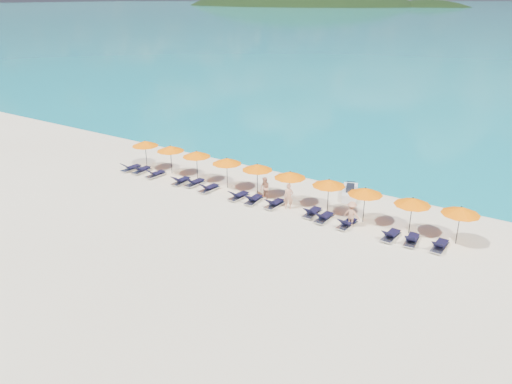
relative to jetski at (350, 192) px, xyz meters
The scene contains 32 objects.
ground 9.25m from the jetski, 117.05° to the right, with size 1400.00×1400.00×0.00m, color beige.
headland_main 613.83m from the jetski, 119.77° to the left, with size 374.00×242.00×126.50m.
headland_small 574.00m from the jetski, 105.61° to the left, with size 162.00×126.00×85.50m.
jetski is the anchor object (origin of this frame).
beachgoer_a 4.73m from the jetski, 122.54° to the right, with size 0.61×0.40×1.67m, color tan.
beachgoer_b 5.83m from the jetski, 143.36° to the right, with size 0.75×0.43×1.54m, color tan.
beachgoer_c 4.63m from the jetski, 65.27° to the right, with size 1.03×0.48×1.59m, color tan.
umbrella_0 16.48m from the jetski, 168.78° to the right, with size 2.10×2.10×2.28m.
umbrella_1 13.93m from the jetski, 167.06° to the right, with size 2.10×2.10×2.28m.
umbrella_2 11.46m from the jetski, 164.28° to the right, with size 2.10×2.10×2.28m.
umbrella_3 8.82m from the jetski, 158.65° to the right, with size 2.10×2.10×2.28m.
umbrella_4 6.55m from the jetski, 151.04° to the right, with size 2.10×2.10×2.28m.
umbrella_5 4.61m from the jetski, 132.54° to the right, with size 2.10×2.10×2.28m.
umbrella_6 3.51m from the jetski, 93.11° to the right, with size 2.10×2.10×2.28m.
umbrella_7 4.26m from the jetski, 54.49° to the right, with size 2.10×2.10×2.28m.
umbrella_8 6.25m from the jetski, 31.91° to the right, with size 2.10×2.10×2.28m.
umbrella_9 8.43m from the jetski, 21.33° to the right, with size 2.10×2.10×2.28m.
lounger_0 17.17m from the jetski, 165.05° to the right, with size 0.78×1.75×0.66m.
lounger_1 16.15m from the jetski, 164.55° to the right, with size 0.69×1.72×0.66m.
lounger_2 14.64m from the jetski, 162.58° to the right, with size 0.74×1.74×0.66m.
lounger_3 12.20m from the jetski, 158.65° to the right, with size 0.71×1.73×0.66m.
lounger_4 11.11m from the jetski, 158.07° to the right, with size 0.73×1.74×0.66m.
lounger_5 9.80m from the jetski, 152.98° to the right, with size 0.75×1.74×0.66m.
lounger_6 7.60m from the jetski, 144.12° to the right, with size 0.78×1.75×0.66m.
lounger_7 6.64m from the jetski, 138.11° to the right, with size 0.76×1.75×0.66m.
lounger_8 5.46m from the jetski, 128.70° to the right, with size 0.69×1.72×0.66m.
lounger_9 4.18m from the jetski, 99.98° to the right, with size 0.63×1.70×0.66m.
lounger_10 4.40m from the jetski, 86.87° to the right, with size 0.67×1.72×0.66m.
lounger_11 4.77m from the jetski, 68.07° to the right, with size 0.77×1.75×0.66m.
lounger_12 6.33m from the jetski, 44.86° to the right, with size 0.71×1.73×0.66m.
lounger_13 7.12m from the jetski, 37.57° to the right, with size 0.77×1.75×0.66m.
lounger_14 8.28m from the jetski, 30.55° to the right, with size 0.65×1.71×0.66m.
Camera 1 is at (16.44, -21.52, 12.93)m, focal length 35.00 mm.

